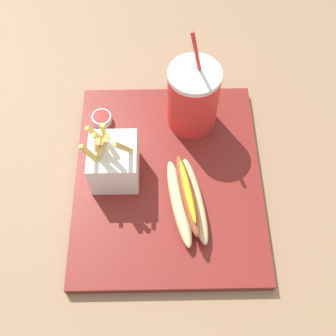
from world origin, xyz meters
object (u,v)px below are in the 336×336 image
Objects in this scene: fries_basket at (114,161)px; soda_cup at (193,98)px; hot_dog_1 at (187,199)px; ketchup_cup_1 at (102,118)px.

soda_cup is at bearing -50.38° from fries_basket.
ketchup_cup_1 is (0.19, 0.16, -0.01)m from hot_dog_1.
ketchup_cup_1 is (0.12, 0.03, -0.03)m from fries_basket.
soda_cup is 0.19m from fries_basket.
soda_cup reaches higher than fries_basket.
ketchup_cup_1 is (-0.00, 0.18, -0.06)m from soda_cup.
soda_cup is 0.19m from ketchup_cup_1.
fries_basket is 0.15m from hot_dog_1.
ketchup_cup_1 is at bearing 40.70° from hot_dog_1.
hot_dog_1 is (-0.19, 0.02, -0.05)m from soda_cup.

